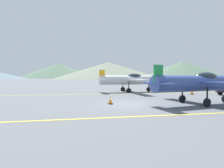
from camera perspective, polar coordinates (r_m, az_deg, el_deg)
name	(u,v)px	position (r m, az deg, el deg)	size (l,w,h in m)	color
ground_plane	(133,104)	(13.90, 6.06, -5.99)	(400.00, 400.00, 0.00)	#54565B
apron_line_near	(156,116)	(10.20, 12.77, -9.10)	(80.00, 0.16, 0.01)	yellow
apron_line_far	(111,94)	(21.73, -0.24, -2.91)	(80.00, 0.16, 0.01)	yellow
airplane_near	(200,83)	(15.10, 24.31, 0.35)	(8.00, 9.14, 2.74)	#33478C
airplane_mid	(130,80)	(24.28, 5.18, 1.28)	(7.94, 9.14, 2.74)	silver
traffic_cone_front	(192,92)	(22.89, 22.45, -2.11)	(0.36, 0.36, 0.59)	black
traffic_cone_side	(110,100)	(14.01, -0.47, -4.72)	(0.36, 0.36, 0.59)	black
hill_centerleft	(59,71)	(168.37, -15.34, 3.77)	(65.47, 65.47, 12.30)	#4C6651
hill_centerright	(108,70)	(140.34, -1.12, 4.03)	(76.39, 76.39, 11.74)	slate
hill_right	(182,70)	(155.32, 19.92, 3.93)	(66.18, 66.18, 12.85)	#4C6651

